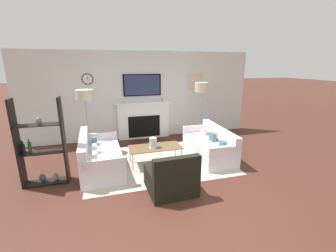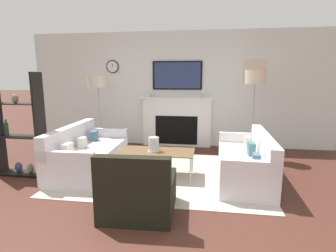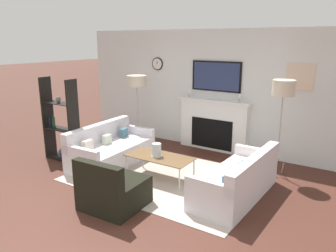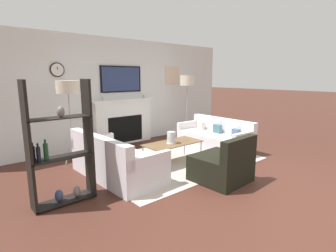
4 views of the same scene
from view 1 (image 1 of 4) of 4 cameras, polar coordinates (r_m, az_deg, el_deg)
name	(u,v)px [view 1 (image 1 of 4)]	position (r m, az deg, el deg)	size (l,w,h in m)	color
ground_plane	(193,221)	(3.75, 6.42, -22.81)	(60.00, 60.00, 0.00)	#47251C
fireplace_wall	(143,100)	(7.16, -6.44, 6.57)	(7.20, 0.28, 2.70)	silver
area_rug	(158,161)	(5.58, -2.46, -8.98)	(3.34, 2.39, 0.01)	#B7AA9E
couch_left	(99,157)	(5.35, -17.05, -7.65)	(0.93, 1.88, 0.79)	silver
couch_right	(210,146)	(5.93, 10.51, -4.98)	(0.84, 1.88, 0.75)	silver
armchair	(171,178)	(4.28, 0.81, -13.10)	(0.88, 0.86, 0.81)	black
coffee_table	(155,148)	(5.33, -3.22, -5.57)	(1.23, 0.58, 0.43)	brown
hurricane_candle	(153,143)	(5.26, -3.80, -4.34)	(0.20, 0.20, 0.24)	silver
floor_lamp_left	(85,95)	(6.27, -20.43, 7.34)	(0.45, 0.45, 1.68)	#9E998E
floor_lamp_right	(201,88)	(6.85, 8.49, 9.50)	(0.40, 0.40, 1.79)	#9E998E
shelf_unit	(42,147)	(4.98, -29.44, -4.72)	(0.84, 0.28, 1.72)	black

